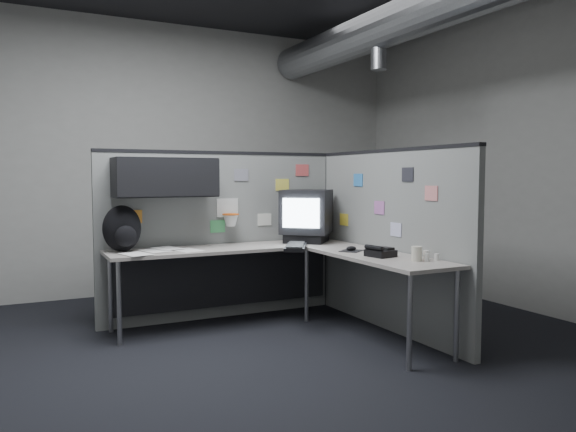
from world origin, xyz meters
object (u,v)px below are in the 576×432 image
backpack (122,229)px  desk (270,261)px  keyboard (296,246)px  monitor (307,215)px  phone (380,252)px

backpack → desk: bearing=-0.2°
keyboard → backpack: (-1.44, 0.50, 0.18)m
monitor → backpack: 1.79m
desk → backpack: 1.33m
desk → monitor: bearing=29.8°
phone → backpack: backpack is taller
keyboard → backpack: bearing=146.8°
keyboard → backpack: size_ratio=1.28×
keyboard → phone: phone is taller
monitor → keyboard: bearing=-132.3°
desk → phone: phone is taller
monitor → backpack: bearing=174.2°
keyboard → backpack: 1.53m
phone → keyboard: bearing=118.3°
desk → monitor: size_ratio=3.59×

